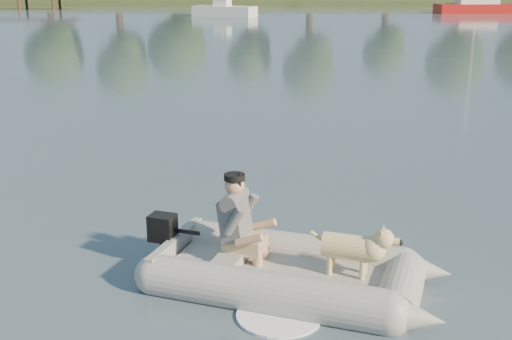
# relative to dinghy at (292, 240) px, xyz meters

# --- Properties ---
(water) EXTENTS (160.00, 160.00, 0.00)m
(water) POSITION_rel_dinghy_xyz_m (-0.52, -0.46, -0.53)
(water) COLOR slate
(water) RESTS_ON ground
(shore_bank) EXTENTS (160.00, 12.00, 0.70)m
(shore_bank) POSITION_rel_dinghy_xyz_m (-0.52, 61.54, -0.28)
(shore_bank) COLOR #47512D
(shore_bank) RESTS_ON water
(dinghy) EXTENTS (5.18, 4.51, 1.25)m
(dinghy) POSITION_rel_dinghy_xyz_m (0.00, 0.00, 0.00)
(dinghy) COLOR #979792
(dinghy) RESTS_ON water
(man) EXTENTS (0.79, 0.72, 0.97)m
(man) POSITION_rel_dinghy_xyz_m (-0.58, 0.23, 0.17)
(man) COLOR #59595E
(man) RESTS_ON dinghy
(dog) EXTENTS (0.89, 0.53, 0.56)m
(dog) POSITION_rel_dinghy_xyz_m (0.57, -0.13, -0.06)
(dog) COLOR tan
(dog) RESTS_ON dinghy
(outboard_motor) EXTENTS (0.43, 0.36, 0.71)m
(outboard_motor) POSITION_rel_dinghy_xyz_m (-1.42, 0.44, -0.25)
(outboard_motor) COLOR black
(outboard_motor) RESTS_ON dinghy
(motorboat) EXTENTS (5.17, 3.48, 2.04)m
(motorboat) POSITION_rel_dinghy_xyz_m (-4.00, 42.86, 0.40)
(motorboat) COLOR white
(motorboat) RESTS_ON water
(sailboat) EXTENTS (7.44, 2.87, 9.99)m
(sailboat) POSITION_rel_dinghy_xyz_m (16.25, 47.30, -0.09)
(sailboat) COLOR #A41512
(sailboat) RESTS_ON water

